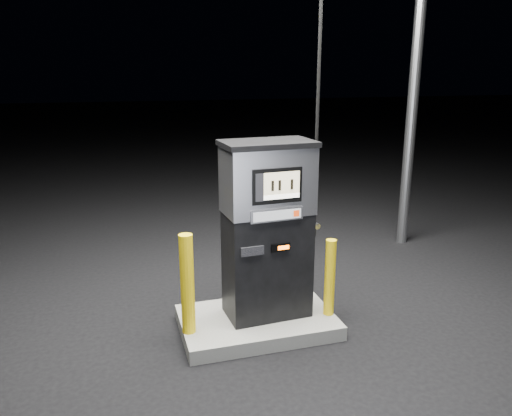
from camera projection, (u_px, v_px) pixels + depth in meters
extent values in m
plane|color=black|center=(257.00, 328.00, 5.30)|extent=(80.00, 80.00, 0.00)
cube|color=slate|center=(257.00, 322.00, 5.28)|extent=(1.60, 1.00, 0.15)
cylinder|color=gray|center=(413.00, 98.00, 7.36)|extent=(0.16, 0.16, 4.50)
cube|color=black|center=(267.00, 264.00, 5.18)|extent=(0.87, 0.54, 1.12)
cube|color=silver|center=(267.00, 180.00, 4.94)|extent=(0.89, 0.56, 0.67)
cube|color=black|center=(268.00, 144.00, 4.84)|extent=(0.93, 0.60, 0.05)
cube|color=black|center=(277.00, 186.00, 4.70)|extent=(0.50, 0.06, 0.34)
cube|color=tan|center=(282.00, 183.00, 4.70)|extent=(0.37, 0.02, 0.21)
cube|color=white|center=(282.00, 196.00, 4.73)|extent=(0.37, 0.02, 0.04)
cube|color=silver|center=(277.00, 215.00, 4.78)|extent=(0.54, 0.06, 0.12)
cube|color=#919398|center=(278.00, 215.00, 4.77)|extent=(0.49, 0.03, 0.09)
cube|color=red|center=(296.00, 213.00, 4.83)|extent=(0.06, 0.01, 0.06)
cube|color=black|center=(281.00, 248.00, 4.89)|extent=(0.20, 0.03, 0.08)
cube|color=#F35C0C|center=(284.00, 248.00, 4.89)|extent=(0.12, 0.01, 0.04)
cube|color=black|center=(252.00, 251.00, 4.79)|extent=(0.23, 0.04, 0.09)
cube|color=black|center=(309.00, 224.00, 5.23)|extent=(0.10, 0.17, 0.22)
cylinder|color=gray|center=(313.00, 224.00, 5.24)|extent=(0.07, 0.20, 0.06)
cylinder|color=black|center=(319.00, 78.00, 4.80)|extent=(0.03, 0.03, 2.77)
cylinder|color=yellow|center=(187.00, 284.00, 4.81)|extent=(0.18, 0.18, 1.01)
cylinder|color=yellow|center=(330.00, 278.00, 5.19)|extent=(0.12, 0.12, 0.83)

